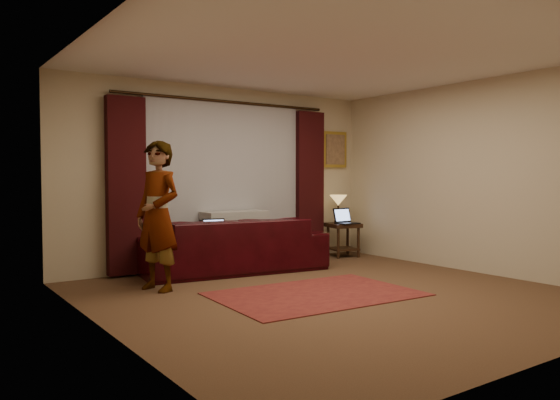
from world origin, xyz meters
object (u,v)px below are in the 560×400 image
object	(u,v)px
laptop_sofa	(216,228)
tiffany_lamp	(338,209)
laptop_table	(347,216)
end_table	(343,240)
person	(158,216)
sofa	(233,235)

from	to	relation	value
laptop_sofa	tiffany_lamp	xyz separation A→B (m)	(2.46, 0.41, 0.15)
tiffany_lamp	laptop_table	distance (m)	0.24
laptop_sofa	laptop_table	xyz separation A→B (m)	(2.47, 0.19, 0.05)
laptop_sofa	laptop_table	bearing A→B (deg)	14.97
laptop_table	tiffany_lamp	bearing A→B (deg)	88.78
end_table	person	distance (m)	3.61
tiffany_lamp	sofa	bearing A→B (deg)	-172.47
sofa	laptop_table	bearing A→B (deg)	-170.69
end_table	person	size ratio (longest dim) A/B	0.32
laptop_table	laptop_sofa	bearing A→B (deg)	-177.71
laptop_sofa	sofa	bearing A→B (deg)	31.69
end_table	person	bearing A→B (deg)	-167.61
sofa	person	bearing A→B (deg)	31.49
laptop_table	sofa	bearing A→B (deg)	179.60
sofa	end_table	distance (m)	2.18
tiffany_lamp	end_table	bearing A→B (deg)	-79.08
person	sofa	bearing A→B (deg)	94.22
person	tiffany_lamp	bearing A→B (deg)	84.46
laptop_sofa	end_table	size ratio (longest dim) A/B	0.63
sofa	laptop_table	distance (m)	2.15
sofa	end_table	size ratio (longest dim) A/B	4.64
end_table	person	world-z (taller)	person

